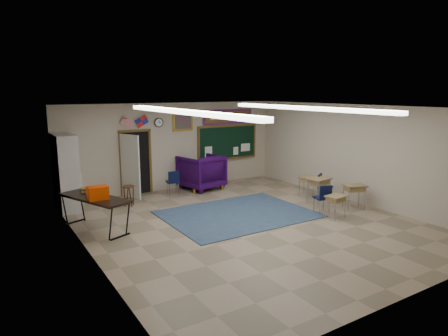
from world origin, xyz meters
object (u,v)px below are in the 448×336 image
student_desk_front_right (306,185)px  folding_table (95,212)px  wingback_armchair (201,172)px  student_desk_front_left (319,190)px  wooden_stool (129,196)px

student_desk_front_right → folding_table: folding_table is taller
wingback_armchair → student_desk_front_left: size_ratio=1.62×
student_desk_front_right → student_desk_front_left: bearing=-140.9°
student_desk_front_left → folding_table: bearing=158.9°
wingback_armchair → wooden_stool: (-2.88, -0.74, -0.28)m
student_desk_front_left → folding_table: size_ratio=0.38×
student_desk_front_left → wingback_armchair: bearing=109.9°
wingback_armchair → student_desk_front_left: bearing=107.9°
folding_table → wooden_stool: bearing=27.3°
student_desk_front_left → student_desk_front_right: student_desk_front_left is taller
student_desk_front_left → wooden_stool: size_ratio=1.32×
wingback_armchair → student_desk_front_right: wingback_armchair is taller
student_desk_front_left → student_desk_front_right: bearing=56.8°
student_desk_front_left → wooden_stool: bearing=140.0°
student_desk_front_right → wooden_stool: 5.69m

